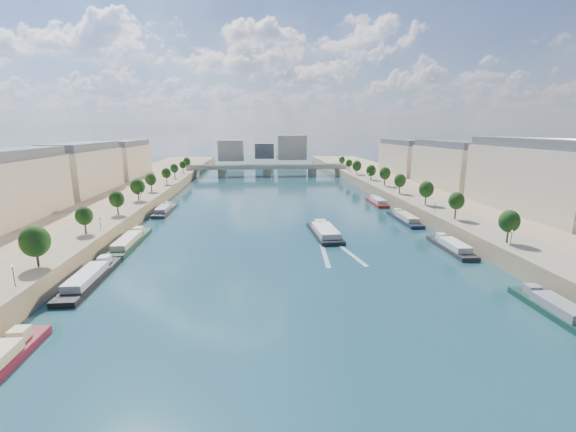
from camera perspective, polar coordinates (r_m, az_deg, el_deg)
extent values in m
plane|color=#0B2B32|center=(143.33, -1.26, -0.51)|extent=(700.00, 700.00, 0.00)
cube|color=#9E8460|center=(155.99, -28.69, -0.07)|extent=(44.00, 520.00, 5.00)
cube|color=#9E8460|center=(163.72, 24.78, 0.87)|extent=(44.00, 520.00, 5.00)
cube|color=gray|center=(150.02, -23.56, 0.98)|extent=(14.00, 520.00, 0.10)
cube|color=gray|center=(156.40, 20.07, 1.72)|extent=(14.00, 520.00, 0.10)
cylinder|color=#382B1E|center=(97.12, -33.27, -4.99)|extent=(0.50, 0.50, 3.82)
ellipsoid|color=black|center=(96.22, -33.53, -2.94)|extent=(4.80, 4.80, 5.52)
cylinder|color=#382B1E|center=(117.92, -27.86, -1.52)|extent=(0.50, 0.50, 3.82)
ellipsoid|color=black|center=(117.18, -28.05, 0.19)|extent=(4.80, 4.80, 5.52)
cylinder|color=#382B1E|center=(139.75, -24.12, 0.90)|extent=(0.50, 0.50, 3.82)
ellipsoid|color=black|center=(139.12, -24.26, 2.35)|extent=(4.80, 4.80, 5.52)
cylinder|color=#382B1E|center=(162.19, -21.40, 2.66)|extent=(0.50, 0.50, 3.82)
ellipsoid|color=black|center=(161.65, -21.51, 3.91)|extent=(4.80, 4.80, 5.52)
cylinder|color=#382B1E|center=(185.03, -19.34, 3.98)|extent=(0.50, 0.50, 3.82)
ellipsoid|color=black|center=(184.55, -19.43, 5.08)|extent=(4.80, 4.80, 5.52)
cylinder|color=#382B1E|center=(208.12, -17.74, 5.01)|extent=(0.50, 0.50, 3.82)
ellipsoid|color=black|center=(207.70, -17.80, 5.99)|extent=(4.80, 4.80, 5.52)
cylinder|color=#382B1E|center=(231.40, -16.45, 5.83)|extent=(0.50, 0.50, 3.82)
ellipsoid|color=black|center=(231.02, -16.50, 6.71)|extent=(4.80, 4.80, 5.52)
cylinder|color=#382B1E|center=(254.82, -15.39, 6.50)|extent=(0.50, 0.50, 3.82)
ellipsoid|color=black|center=(254.47, -15.44, 7.30)|extent=(4.80, 4.80, 5.52)
cylinder|color=#382B1E|center=(278.33, -14.51, 7.05)|extent=(0.50, 0.50, 3.82)
ellipsoid|color=black|center=(278.02, -14.55, 7.78)|extent=(4.80, 4.80, 5.52)
cylinder|color=#382B1E|center=(112.62, 29.76, -2.35)|extent=(0.50, 0.50, 3.82)
ellipsoid|color=black|center=(111.84, 29.97, -0.57)|extent=(4.80, 4.80, 5.52)
cylinder|color=#382B1E|center=(132.44, 23.99, 0.31)|extent=(0.50, 0.50, 3.82)
ellipsoid|color=black|center=(131.77, 24.13, 1.83)|extent=(4.80, 4.80, 5.52)
cylinder|color=#382B1E|center=(153.46, 19.76, 2.25)|extent=(0.50, 0.50, 3.82)
ellipsoid|color=black|center=(152.88, 19.86, 3.58)|extent=(4.80, 4.80, 5.52)
cylinder|color=#382B1E|center=(175.24, 16.55, 3.72)|extent=(0.50, 0.50, 3.82)
ellipsoid|color=black|center=(174.74, 16.63, 4.88)|extent=(4.80, 4.80, 5.52)
cylinder|color=#382B1E|center=(197.54, 14.05, 4.85)|extent=(0.50, 0.50, 3.82)
ellipsoid|color=black|center=(197.09, 14.11, 5.88)|extent=(4.80, 4.80, 5.52)
cylinder|color=#382B1E|center=(220.20, 12.06, 5.74)|extent=(0.50, 0.50, 3.82)
ellipsoid|color=black|center=(219.80, 12.10, 6.67)|extent=(4.80, 4.80, 5.52)
cylinder|color=#382B1E|center=(243.11, 10.44, 6.46)|extent=(0.50, 0.50, 3.82)
ellipsoid|color=black|center=(242.75, 10.47, 7.30)|extent=(4.80, 4.80, 5.52)
cylinder|color=#382B1E|center=(266.22, 9.09, 7.05)|extent=(0.50, 0.50, 3.82)
ellipsoid|color=black|center=(265.89, 9.12, 7.82)|extent=(4.80, 4.80, 5.52)
cylinder|color=#382B1E|center=(289.47, 7.96, 7.54)|extent=(0.50, 0.50, 3.82)
ellipsoid|color=black|center=(289.16, 7.98, 8.25)|extent=(4.80, 4.80, 5.52)
cylinder|color=black|center=(86.01, -35.53, -7.33)|extent=(0.14, 0.14, 4.00)
sphere|color=#FFE5B2|center=(85.40, -35.71, -6.00)|extent=(0.36, 0.36, 0.36)
cylinder|color=black|center=(120.55, -26.05, -1.00)|extent=(0.14, 0.14, 4.00)
sphere|color=#FFE5B2|center=(120.11, -26.15, -0.03)|extent=(0.36, 0.36, 0.36)
cylinder|color=black|center=(157.69, -20.94, 2.46)|extent=(0.14, 0.14, 4.00)
sphere|color=#FFE5B2|center=(157.36, -21.00, 3.21)|extent=(0.36, 0.36, 0.36)
cylinder|color=black|center=(195.96, -17.78, 4.58)|extent=(0.14, 0.14, 4.00)
sphere|color=#FFE5B2|center=(195.69, -17.83, 5.19)|extent=(0.36, 0.36, 0.36)
cylinder|color=black|center=(234.81, -15.66, 5.99)|extent=(0.14, 0.14, 4.00)
sphere|color=#FFE5B2|center=(234.58, -15.69, 6.50)|extent=(0.36, 0.36, 0.36)
cylinder|color=black|center=(107.24, 30.15, -3.04)|extent=(0.14, 0.14, 4.00)
sphere|color=#FFE5B2|center=(106.75, 30.28, -1.95)|extent=(0.36, 0.36, 0.36)
cylinder|color=black|center=(140.84, 20.99, 1.30)|extent=(0.14, 0.14, 4.00)
sphere|color=#FFE5B2|center=(140.46, 21.06, 2.14)|extent=(0.36, 0.36, 0.36)
cylinder|color=black|center=(177.11, 15.45, 3.91)|extent=(0.14, 0.14, 4.00)
sphere|color=#FFE5B2|center=(176.82, 15.49, 4.58)|extent=(0.36, 0.36, 0.36)
cylinder|color=black|center=(214.72, 11.80, 5.60)|extent=(0.14, 0.14, 4.00)
sphere|color=#FFE5B2|center=(214.47, 11.83, 6.15)|extent=(0.36, 0.36, 0.36)
cylinder|color=black|center=(253.06, 9.24, 6.77)|extent=(0.14, 0.14, 4.00)
sphere|color=#FFE5B2|center=(252.85, 9.26, 7.24)|extent=(0.36, 0.36, 0.36)
cube|color=beige|center=(145.25, -36.57, 3.15)|extent=(16.00, 52.00, 20.00)
cube|color=beige|center=(196.55, -27.84, 6.09)|extent=(16.00, 52.00, 20.00)
cube|color=#474C54|center=(195.82, -28.20, 9.45)|extent=(14.72, 50.44, 3.20)
cube|color=beige|center=(250.79, -22.76, 7.72)|extent=(16.00, 52.00, 20.00)
cube|color=#474C54|center=(250.22, -23.00, 10.36)|extent=(14.72, 50.44, 3.20)
cube|color=beige|center=(154.96, 32.47, 4.13)|extent=(16.00, 52.00, 20.00)
cube|color=#474C54|center=(154.04, 32.99, 8.39)|extent=(14.72, 50.44, 3.20)
cube|color=beige|center=(203.84, 22.70, 6.77)|extent=(16.00, 52.00, 20.00)
cube|color=#474C54|center=(203.14, 22.98, 10.02)|extent=(14.72, 50.44, 3.20)
cube|color=beige|center=(256.54, 16.77, 8.27)|extent=(16.00, 52.00, 20.00)
cube|color=#474C54|center=(255.99, 16.94, 10.85)|extent=(14.72, 50.44, 3.20)
cube|color=beige|center=(350.36, -8.44, 9.59)|extent=(22.00, 18.00, 18.00)
cube|color=beige|center=(361.15, 0.53, 10.14)|extent=(26.00, 20.00, 22.00)
cube|color=#474C54|center=(374.87, -3.55, 9.60)|extent=(18.00, 16.00, 14.00)
cube|color=#C1B79E|center=(275.57, -3.04, 7.23)|extent=(112.00, 11.00, 2.20)
cube|color=#C1B79E|center=(270.45, -3.01, 7.45)|extent=(112.00, 0.80, 0.90)
cube|color=#C1B79E|center=(280.40, -3.07, 7.64)|extent=(112.00, 0.80, 0.90)
cylinder|color=#C1B79E|center=(276.81, -9.70, 6.32)|extent=(6.40, 6.40, 5.00)
cylinder|color=#C1B79E|center=(275.96, -3.03, 6.47)|extent=(6.40, 6.40, 5.00)
cylinder|color=#C1B79E|center=(278.79, 3.60, 6.53)|extent=(6.40, 6.40, 5.00)
cube|color=#C1B79E|center=(279.22, -13.82, 6.19)|extent=(6.00, 12.00, 5.00)
cube|color=#C1B79E|center=(282.40, 7.65, 6.52)|extent=(6.00, 12.00, 5.00)
cube|color=black|center=(123.55, 5.40, -2.62)|extent=(8.29, 25.57, 1.81)
cube|color=white|center=(121.18, 5.59, -2.09)|extent=(6.61, 16.67, 1.63)
cube|color=white|center=(130.32, 4.83, -0.97)|extent=(3.74, 3.18, 1.80)
cube|color=silver|center=(107.06, 5.30, -5.22)|extent=(3.27, 26.01, 0.04)
cube|color=silver|center=(108.34, 8.65, -5.10)|extent=(5.44, 25.85, 0.04)
cube|color=beige|center=(74.84, -34.97, -14.13)|extent=(2.50, 2.61, 1.80)
cube|color=black|center=(97.14, -27.13, -8.39)|extent=(5.00, 27.34, 1.80)
cube|color=silver|center=(94.69, -27.72, -7.89)|extent=(4.10, 15.04, 1.60)
cube|color=silver|center=(103.73, -25.55, -5.86)|extent=(2.50, 3.28, 1.80)
cube|color=#193E27|center=(121.61, -22.34, -3.81)|extent=(5.00, 29.49, 1.80)
cube|color=beige|center=(119.00, -22.74, -3.34)|extent=(4.10, 16.22, 1.60)
cube|color=beige|center=(129.30, -21.27, -1.93)|extent=(2.50, 3.54, 1.80)
cube|color=#29292B|center=(162.87, -17.82, 0.60)|extent=(5.00, 22.98, 1.80)
cube|color=gray|center=(160.78, -18.00, 1.05)|extent=(4.10, 12.64, 1.60)
cube|color=gray|center=(169.11, -17.35, 1.69)|extent=(2.50, 2.76, 1.80)
cube|color=#163930|center=(87.75, 34.56, -11.53)|extent=(5.00, 18.66, 1.80)
cube|color=gray|center=(86.09, 35.34, -10.85)|extent=(4.10, 10.27, 1.60)
cube|color=gray|center=(91.09, 32.50, -9.18)|extent=(2.50, 2.24, 1.80)
cube|color=#28272A|center=(117.08, 23.00, -4.49)|extent=(5.00, 20.80, 1.80)
cube|color=silver|center=(115.21, 23.46, -3.92)|extent=(4.10, 11.44, 1.60)
cube|color=silver|center=(121.90, 21.74, -2.83)|extent=(2.50, 2.50, 1.80)
cube|color=#182135|center=(147.29, 16.86, -0.59)|extent=(5.00, 24.85, 1.80)
cube|color=#C3C092|center=(145.13, 17.19, -0.12)|extent=(4.10, 13.67, 1.60)
cube|color=#C3C092|center=(153.68, 15.90, 0.71)|extent=(2.50, 2.98, 1.80)
cube|color=maroon|center=(177.10, 13.06, 1.84)|extent=(5.00, 19.94, 1.80)
cube|color=silver|center=(175.30, 13.24, 2.28)|extent=(4.10, 10.97, 1.60)
cube|color=silver|center=(182.39, 12.52, 2.75)|extent=(2.50, 2.39, 1.80)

